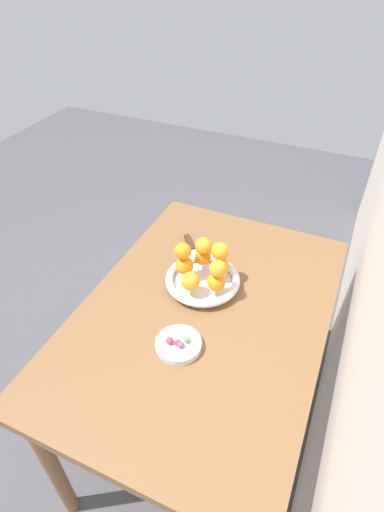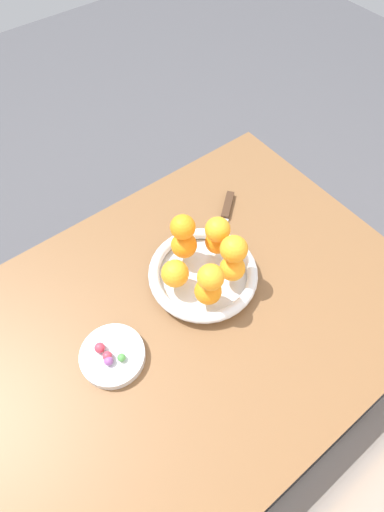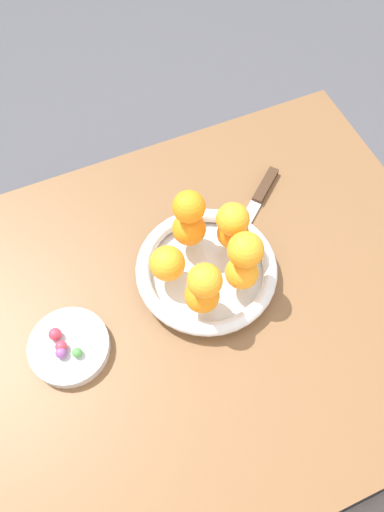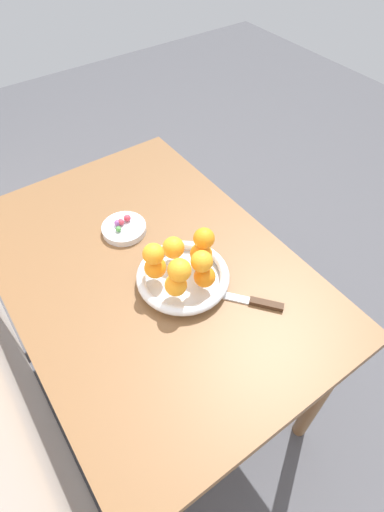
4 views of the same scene
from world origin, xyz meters
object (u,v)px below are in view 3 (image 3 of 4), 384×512
object	(u,v)px
dining_table	(164,337)
orange_4	(241,272)
candy_dish	(69,347)
orange_5	(189,207)
orange_3	(202,295)
candy_ball_3	(60,350)
orange_8	(205,281)
candy_ball_2	(55,334)
knife	(253,208)
orange_0	(233,233)
fruit_bowl	(206,270)
orange_6	(233,219)
candy_ball_0	(77,352)
orange_1	(189,229)
orange_7	(246,250)
orange_2	(167,263)
candy_ball_1	(61,346)

from	to	relation	value
dining_table	orange_4	world-z (taller)	orange_4
candy_dish	orange_4	bearing A→B (deg)	177.94
dining_table	orange_5	size ratio (longest dim) A/B	19.31
candy_dish	orange_4	xyz separation A→B (m)	(-0.31, 0.01, 0.06)
orange_3	candy_ball_3	bearing A→B (deg)	-3.99
orange_8	candy_ball_2	size ratio (longest dim) A/B	2.58
knife	orange_0	bearing A→B (deg)	40.45
fruit_bowl	candy_dish	xyz separation A→B (m)	(0.27, 0.04, -0.01)
candy_dish	candy_ball_2	distance (m)	0.03
orange_6	candy_ball_2	distance (m)	0.35
fruit_bowl	knife	world-z (taller)	fruit_bowl
orange_0	candy_ball_3	bearing A→B (deg)	11.77
orange_3	orange_5	world-z (taller)	orange_5
candy_dish	orange_3	xyz separation A→B (m)	(-0.23, 0.03, 0.06)
orange_6	candy_ball_0	xyz separation A→B (m)	(0.31, 0.08, -0.10)
orange_0	orange_8	bearing A→B (deg)	43.42
candy_dish	dining_table	bearing A→B (deg)	175.40
candy_dish	orange_1	bearing A→B (deg)	-158.88
orange_7	orange_1	bearing A→B (deg)	-63.11
orange_3	candy_ball_0	distance (m)	0.22
candy_ball_0	candy_ball_3	size ratio (longest dim) A/B	0.89
orange_1	candy_ball_2	size ratio (longest dim) A/B	2.79
orange_2	orange_8	bearing A→B (deg)	112.45
orange_6	candy_ball_1	bearing A→B (deg)	10.37
fruit_bowl	candy_ball_1	world-z (taller)	candy_ball_1
orange_0	orange_5	size ratio (longest dim) A/B	1.01
orange_5	orange_6	xyz separation A→B (m)	(-0.06, 0.05, -0.00)
orange_2	orange_5	bearing A→B (deg)	-139.05
orange_8	candy_ball_1	xyz separation A→B (m)	(0.24, -0.02, -0.10)
dining_table	orange_2	world-z (taller)	orange_2
candy_ball_0	candy_ball_2	distance (m)	0.05
candy_dish	orange_0	distance (m)	0.34
orange_5	candy_ball_1	distance (m)	0.31
orange_1	orange_2	size ratio (longest dim) A/B	0.98
orange_4	candy_dish	bearing A→B (deg)	-2.06
orange_5	knife	xyz separation A→B (m)	(-0.15, -0.03, -0.12)
dining_table	candy_ball_1	distance (m)	0.21
fruit_bowl	orange_8	xyz separation A→B (m)	(0.03, 0.06, 0.11)
orange_1	orange_6	size ratio (longest dim) A/B	1.07
orange_2	orange_3	size ratio (longest dim) A/B	1.05
orange_5	fruit_bowl	bearing A→B (deg)	92.84
fruit_bowl	candy_ball_1	size ratio (longest dim) A/B	12.65
candy_dish	orange_7	xyz separation A→B (m)	(-0.32, 0.00, 0.12)
fruit_bowl	candy_ball_1	xyz separation A→B (m)	(0.28, 0.04, 0.01)
dining_table	candy_dish	bearing A→B (deg)	-4.60
dining_table	candy_ball_2	xyz separation A→B (m)	(0.18, -0.03, 0.12)
candy_ball_2	orange_3	bearing A→B (deg)	169.21
dining_table	orange_5	world-z (taller)	orange_5
orange_2	knife	distance (m)	0.24
candy_ball_2	knife	xyz separation A→B (m)	(-0.43, -0.11, -0.03)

